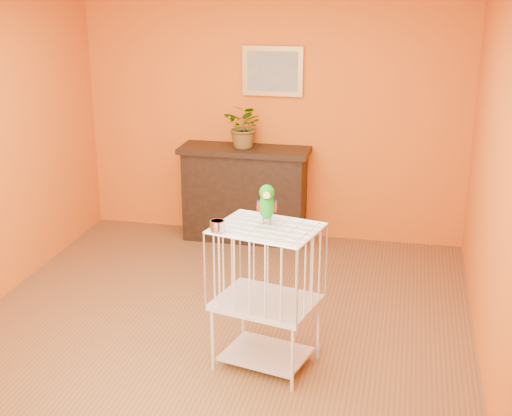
# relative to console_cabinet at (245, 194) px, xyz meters

# --- Properties ---
(ground) EXTENTS (4.50, 4.50, 0.00)m
(ground) POSITION_rel_console_cabinet_xyz_m (0.25, -2.02, -0.50)
(ground) COLOR brown
(ground) RESTS_ON ground
(room_shell) EXTENTS (4.50, 4.50, 4.50)m
(room_shell) POSITION_rel_console_cabinet_xyz_m (0.25, -2.02, 1.09)
(room_shell) COLOR #D45A13
(room_shell) RESTS_ON ground
(console_cabinet) EXTENTS (1.34, 0.48, 0.99)m
(console_cabinet) POSITION_rel_console_cabinet_xyz_m (0.00, 0.00, 0.00)
(console_cabinet) COLOR black
(console_cabinet) RESTS_ON ground
(potted_plant) EXTENTS (0.52, 0.55, 0.35)m
(potted_plant) POSITION_rel_console_cabinet_xyz_m (0.01, 0.05, 0.67)
(potted_plant) COLOR #26722D
(potted_plant) RESTS_ON console_cabinet
(framed_picture) EXTENTS (0.62, 0.04, 0.50)m
(framed_picture) POSITION_rel_console_cabinet_xyz_m (0.25, 0.20, 1.25)
(framed_picture) COLOR #BB8642
(framed_picture) RESTS_ON room_shell
(birdcage) EXTENTS (0.79, 0.67, 1.06)m
(birdcage) POSITION_rel_console_cabinet_xyz_m (0.74, -2.46, 0.05)
(birdcage) COLOR silver
(birdcage) RESTS_ON ground
(feed_cup) EXTENTS (0.10, 0.10, 0.07)m
(feed_cup) POSITION_rel_console_cabinet_xyz_m (0.43, -2.60, 0.60)
(feed_cup) COLOR silver
(feed_cup) RESTS_ON birdcage
(parrot) EXTENTS (0.15, 0.27, 0.29)m
(parrot) POSITION_rel_console_cabinet_xyz_m (0.72, -2.39, 0.71)
(parrot) COLOR #59544C
(parrot) RESTS_ON birdcage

